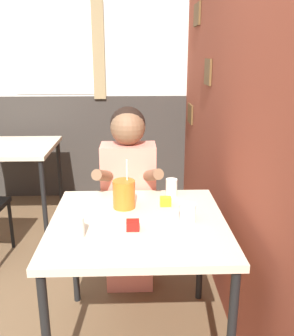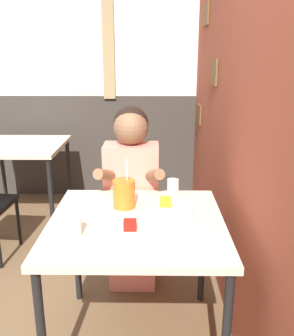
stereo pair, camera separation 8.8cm
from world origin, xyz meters
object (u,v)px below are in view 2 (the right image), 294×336
main_table (137,233)px  cocktail_pitcher (124,194)px  background_table (22,153)px  person_seated (132,195)px

main_table → cocktail_pitcher: cocktail_pitcher is taller
main_table → background_table: bearing=124.9°
background_table → cocktail_pitcher: cocktail_pitcher is taller
background_table → person_seated: bearing=-44.7°
person_seated → cocktail_pitcher: size_ratio=4.51×
background_table → person_seated: (1.07, -1.05, -0.00)m
person_seated → cocktail_pitcher: person_seated is taller
main_table → cocktail_pitcher: 0.24m
background_table → cocktail_pitcher: bearing=-53.9°
cocktail_pitcher → background_table: bearing=126.1°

